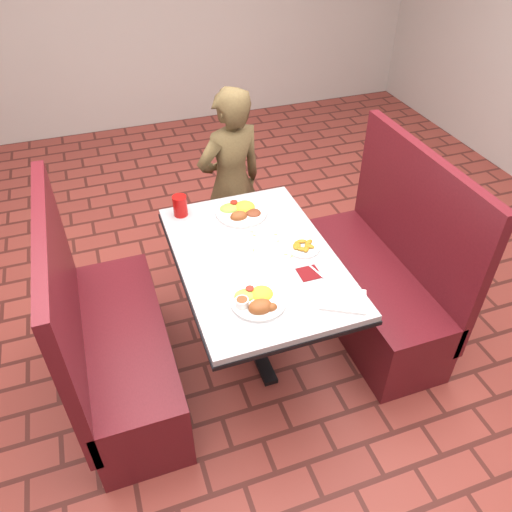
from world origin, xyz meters
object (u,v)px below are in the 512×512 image
Objects in this scene: booth_bench_left at (116,348)px; plantain_plate at (303,247)px; diner_person at (231,184)px; red_tumbler at (180,206)px; far_dinner_plate at (241,209)px; dining_table at (256,270)px; booth_bench_right at (378,282)px; near_dinner_plate at (258,299)px.

booth_bench_left is 6.80× the size of plantain_plate.
diner_person is 10.78× the size of red_tumbler.
diner_person is (0.93, 0.87, 0.34)m from booth_bench_left.
plantain_plate is 1.43× the size of red_tumbler.
diner_person is at bearing 43.17° from booth_bench_left.
plantain_plate is at bearing -1.32° from booth_bench_left.
booth_bench_left reaches higher than plantain_plate.
plantain_plate is (0.21, -0.43, -0.02)m from far_dinner_plate.
red_tumbler is (-0.29, 0.51, 0.16)m from dining_table.
plantain_plate is (-0.54, -0.02, 0.43)m from booth_bench_right.
booth_bench_right is 0.96m from far_dinner_plate.
dining_table is 0.60m from red_tumbler.
dining_table is 1.01× the size of booth_bench_left.
near_dinner_plate is 0.86m from red_tumbler.
diner_person is at bearing 78.80° from near_dinner_plate.
plantain_plate is (0.26, -0.02, 0.11)m from dining_table.
near_dinner_plate is at bearing -108.10° from dining_table.
booth_bench_left and booth_bench_right have the same top height.
dining_table is 0.91× the size of diner_person.
diner_person is (-0.67, 0.87, 0.34)m from booth_bench_right.
far_dinner_plate is at bearing 151.71° from booth_bench_right.
booth_bench_right is at bearing 2.58° from plantain_plate.
near_dinner_plate is at bearing -25.83° from booth_bench_left.
booth_bench_right is 1.15m from diner_person.
booth_bench_left reaches higher than far_dinner_plate.
dining_table is 0.86m from booth_bench_left.
dining_table is at bearing 174.63° from plantain_plate.
booth_bench_right reaches higher than dining_table.
dining_table is at bearing 66.26° from diner_person.
dining_table is 4.08× the size of far_dinner_plate.
dining_table is at bearing -96.98° from far_dinner_plate.
booth_bench_left is 1.60m from booth_bench_right.
near_dinner_plate is at bearing 63.51° from diner_person.
red_tumbler reaches higher than near_dinner_plate.
booth_bench_left is at bearing 180.00° from booth_bench_right.
far_dinner_plate reaches higher than plantain_plate.
near_dinner_plate is 0.48m from plantain_plate.
red_tumbler reaches higher than plantain_plate.
booth_bench_right is 6.80× the size of plantain_plate.
red_tumbler is at bearing 135.75° from plantain_plate.
near_dinner_plate is 1.50× the size of plantain_plate.
dining_table is 9.82× the size of red_tumbler.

